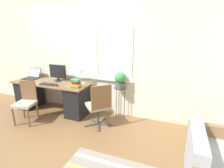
{
  "coord_description": "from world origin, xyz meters",
  "views": [
    {
      "loc": [
        2.17,
        -2.86,
        1.89
      ],
      "look_at": [
        1.0,
        0.17,
        0.9
      ],
      "focal_mm": 28.0,
      "sensor_mm": 36.0,
      "label": 1
    }
  ],
  "objects": [
    {
      "name": "laptop",
      "position": [
        -1.3,
        0.43,
        0.78
      ],
      "size": [
        0.35,
        0.37,
        0.23
      ],
      "color": "black",
      "rests_on": "desk"
    },
    {
      "name": "plant_stand",
      "position": [
        1.03,
        0.58,
        0.61
      ],
      "size": [
        0.25,
        0.25,
        0.71
      ],
      "color": "#333338",
      "rests_on": "ground_plane"
    },
    {
      "name": "keyboard",
      "position": [
        -0.54,
        0.14,
        0.73
      ],
      "size": [
        0.4,
        0.14,
        0.02
      ],
      "color": "black",
      "rests_on": "desk"
    },
    {
      "name": "book_stack",
      "position": [
        0.15,
        0.2,
        0.81
      ],
      "size": [
        0.21,
        0.19,
        0.18
      ],
      "color": "green",
      "rests_on": "desk"
    },
    {
      "name": "desk",
      "position": [
        -0.62,
        0.33,
        0.39
      ],
      "size": [
        1.9,
        0.67,
        0.72
      ],
      "color": "brown",
      "rests_on": "ground_plane"
    },
    {
      "name": "mouse",
      "position": [
        -0.27,
        0.12,
        0.74
      ],
      "size": [
        0.04,
        0.06,
        0.03
      ],
      "color": "black",
      "rests_on": "desk"
    },
    {
      "name": "wall_back_with_window",
      "position": [
        0.02,
        0.74,
        1.35
      ],
      "size": [
        9.0,
        0.12,
        2.7
      ],
      "color": "beige",
      "rests_on": "ground_plane"
    },
    {
      "name": "office_chair_swivel",
      "position": [
        0.77,
        0.04,
        0.48
      ],
      "size": [
        0.61,
        0.61,
        0.92
      ],
      "rotation": [
        0.0,
        0.0,
        3.92
      ],
      "color": "#47474C",
      "rests_on": "ground_plane"
    },
    {
      "name": "desk_lamp",
      "position": [
        0.13,
        0.51,
        0.95
      ],
      "size": [
        0.13,
        0.13,
        0.34
      ],
      "color": "#BCB299",
      "rests_on": "desk"
    },
    {
      "name": "monitor",
      "position": [
        -0.53,
        0.5,
        0.93
      ],
      "size": [
        0.46,
        0.17,
        0.39
      ],
      "color": "black",
      "rests_on": "desk"
    },
    {
      "name": "potted_plant",
      "position": [
        1.03,
        0.58,
        0.88
      ],
      "size": [
        0.25,
        0.25,
        0.34
      ],
      "color": "#514C47",
      "rests_on": "plant_stand"
    },
    {
      "name": "ground_plane",
      "position": [
        0.0,
        0.0,
        0.0
      ],
      "size": [
        14.0,
        14.0,
        0.0
      ],
      "primitive_type": "plane",
      "color": "brown"
    },
    {
      "name": "desk_chair_wooden",
      "position": [
        -0.77,
        -0.31,
        0.47
      ],
      "size": [
        0.46,
        0.47,
        0.87
      ],
      "rotation": [
        0.0,
        0.0,
        0.22
      ],
      "color": "brown",
      "rests_on": "ground_plane"
    }
  ]
}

